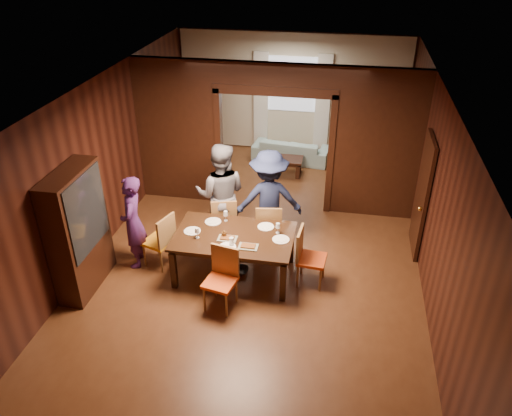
% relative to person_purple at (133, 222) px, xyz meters
% --- Properties ---
extents(floor, '(9.00, 9.00, 0.00)m').
position_rel_person_purple_xyz_m(floor, '(1.96, 0.81, -0.81)').
color(floor, '#522C17').
rests_on(floor, ground).
extents(ceiling, '(5.50, 9.00, 0.02)m').
position_rel_person_purple_xyz_m(ceiling, '(1.96, 0.81, 2.09)').
color(ceiling, silver).
rests_on(ceiling, room_walls).
extents(room_walls, '(5.52, 9.01, 2.90)m').
position_rel_person_purple_xyz_m(room_walls, '(1.96, 2.70, 0.70)').
color(room_walls, black).
rests_on(room_walls, floor).
extents(person_purple, '(0.51, 0.66, 1.62)m').
position_rel_person_purple_xyz_m(person_purple, '(0.00, 0.00, 0.00)').
color(person_purple, '#441E58').
rests_on(person_purple, floor).
extents(person_grey, '(0.98, 0.80, 1.89)m').
position_rel_person_purple_xyz_m(person_grey, '(1.25, 0.95, 0.14)').
color(person_grey, slate).
rests_on(person_grey, floor).
extents(person_navy, '(1.30, 0.95, 1.81)m').
position_rel_person_purple_xyz_m(person_navy, '(2.09, 0.98, 0.10)').
color(person_navy, '#1B2445').
rests_on(person_navy, floor).
extents(sofa, '(1.89, 0.91, 0.53)m').
position_rel_person_purple_xyz_m(sofa, '(2.05, 4.66, -0.54)').
color(sofa, '#94BEC2').
rests_on(sofa, floor).
extents(serving_bowl, '(0.29, 0.29, 0.07)m').
position_rel_person_purple_xyz_m(serving_bowl, '(1.76, 0.04, -0.01)').
color(serving_bowl, black).
rests_on(serving_bowl, dining_table).
extents(dining_table, '(1.89, 1.18, 0.76)m').
position_rel_person_purple_xyz_m(dining_table, '(1.69, -0.01, -0.43)').
color(dining_table, black).
rests_on(dining_table, floor).
extents(coffee_table, '(0.80, 0.50, 0.40)m').
position_rel_person_purple_xyz_m(coffee_table, '(2.01, 3.85, -0.61)').
color(coffee_table, black).
rests_on(coffee_table, floor).
extents(chair_left, '(0.56, 0.56, 0.97)m').
position_rel_person_purple_xyz_m(chair_left, '(0.38, 0.04, -0.32)').
color(chair_left, orange).
rests_on(chair_left, floor).
extents(chair_right, '(0.47, 0.47, 0.97)m').
position_rel_person_purple_xyz_m(chair_right, '(2.94, -0.00, -0.32)').
color(chair_right, '#C53E12').
rests_on(chair_right, floor).
extents(chair_far_l, '(0.54, 0.54, 0.97)m').
position_rel_person_purple_xyz_m(chair_far_l, '(1.32, 0.86, -0.32)').
color(chair_far_l, orange).
rests_on(chair_far_l, floor).
extents(chair_far_r, '(0.50, 0.50, 0.97)m').
position_rel_person_purple_xyz_m(chair_far_r, '(2.13, 0.77, -0.32)').
color(chair_far_r, orange).
rests_on(chair_far_r, floor).
extents(chair_near, '(0.52, 0.52, 0.97)m').
position_rel_person_purple_xyz_m(chair_near, '(1.66, -0.82, -0.32)').
color(chair_near, '#EA4E16').
rests_on(chair_near, floor).
extents(hutch, '(0.40, 1.20, 2.00)m').
position_rel_person_purple_xyz_m(hutch, '(-0.57, -0.69, 0.19)').
color(hutch, black).
rests_on(hutch, floor).
extents(door_right, '(0.06, 0.90, 2.10)m').
position_rel_person_purple_xyz_m(door_right, '(4.66, 1.31, 0.24)').
color(door_right, black).
rests_on(door_right, floor).
extents(window_far, '(1.20, 0.03, 1.30)m').
position_rel_person_purple_xyz_m(window_far, '(1.96, 5.25, 0.89)').
color(window_far, silver).
rests_on(window_far, back_wall).
extents(curtain_left, '(0.35, 0.06, 2.40)m').
position_rel_person_purple_xyz_m(curtain_left, '(1.21, 5.21, 0.44)').
color(curtain_left, white).
rests_on(curtain_left, back_wall).
extents(curtain_right, '(0.35, 0.06, 2.40)m').
position_rel_person_purple_xyz_m(curtain_right, '(2.71, 5.21, 0.44)').
color(curtain_right, white).
rests_on(curtain_right, back_wall).
extents(plate_left, '(0.27, 0.27, 0.01)m').
position_rel_person_purple_xyz_m(plate_left, '(1.01, -0.02, -0.04)').
color(plate_left, silver).
rests_on(plate_left, dining_table).
extents(plate_far_l, '(0.27, 0.27, 0.01)m').
position_rel_person_purple_xyz_m(plate_far_l, '(1.26, 0.32, -0.04)').
color(plate_far_l, silver).
rests_on(plate_far_l, dining_table).
extents(plate_far_r, '(0.27, 0.27, 0.01)m').
position_rel_person_purple_xyz_m(plate_far_r, '(2.15, 0.32, -0.04)').
color(plate_far_r, white).
rests_on(plate_far_r, dining_table).
extents(plate_right, '(0.27, 0.27, 0.01)m').
position_rel_person_purple_xyz_m(plate_right, '(2.44, -0.00, -0.04)').
color(plate_right, white).
rests_on(plate_right, dining_table).
extents(plate_near, '(0.27, 0.27, 0.01)m').
position_rel_person_purple_xyz_m(plate_near, '(1.67, -0.36, -0.04)').
color(plate_near, white).
rests_on(plate_near, dining_table).
extents(platter_a, '(0.30, 0.20, 0.04)m').
position_rel_person_purple_xyz_m(platter_a, '(1.61, -0.13, -0.03)').
color(platter_a, gray).
rests_on(platter_a, dining_table).
extents(platter_b, '(0.30, 0.20, 0.04)m').
position_rel_person_purple_xyz_m(platter_b, '(1.98, -0.29, -0.03)').
color(platter_b, gray).
rests_on(platter_b, dining_table).
extents(wineglass_left, '(0.08, 0.08, 0.18)m').
position_rel_person_purple_xyz_m(wineglass_left, '(1.14, -0.18, 0.04)').
color(wineglass_left, white).
rests_on(wineglass_left, dining_table).
extents(wineglass_far, '(0.08, 0.08, 0.18)m').
position_rel_person_purple_xyz_m(wineglass_far, '(1.46, 0.40, 0.04)').
color(wineglass_far, silver).
rests_on(wineglass_far, dining_table).
extents(wineglass_right, '(0.08, 0.08, 0.18)m').
position_rel_person_purple_xyz_m(wineglass_right, '(2.37, 0.19, 0.04)').
color(wineglass_right, silver).
rests_on(wineglass_right, dining_table).
extents(tumbler, '(0.07, 0.07, 0.14)m').
position_rel_person_purple_xyz_m(tumbler, '(1.72, -0.29, 0.02)').
color(tumbler, white).
rests_on(tumbler, dining_table).
extents(condiment_jar, '(0.08, 0.08, 0.11)m').
position_rel_person_purple_xyz_m(condiment_jar, '(1.55, -0.08, 0.01)').
color(condiment_jar, '#482A10').
rests_on(condiment_jar, dining_table).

